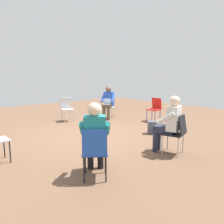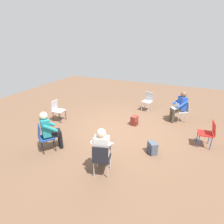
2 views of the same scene
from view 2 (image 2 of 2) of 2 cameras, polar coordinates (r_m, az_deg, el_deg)
ground_plane at (r=6.43m, az=3.69°, el=-5.92°), size 15.03×15.03×0.00m
chair_south at (r=6.05m, az=28.97°, el=-5.75°), size 0.44×0.47×0.85m
chair_northwest at (r=5.46m, az=-21.26°, el=-7.33°), size 0.58×0.58×0.85m
chair_west at (r=4.28m, az=-3.51°, el=-14.76°), size 0.52×0.49×0.85m
chair_east at (r=8.16m, az=11.62°, el=3.90°), size 0.51×0.48×0.85m
chair_north at (r=7.29m, az=-17.45°, el=0.93°), size 0.41×0.45×0.85m
chair_southeast at (r=7.45m, az=22.12°, el=0.73°), size 0.57×0.58×0.85m
person_with_laptop at (r=7.29m, az=21.21°, el=2.07°), size 0.63×0.64×1.24m
person_in_white at (r=4.29m, az=-3.10°, el=-11.33°), size 0.58×0.58×1.24m
person_in_teal at (r=5.38m, az=-19.82°, el=-5.16°), size 0.63×0.63×1.24m
backpack_near_laptop_user at (r=6.79m, az=7.29°, el=-2.92°), size 0.32×0.29×0.36m
backpack_by_empty_chair at (r=5.30m, az=13.03°, el=-11.57°), size 0.34×0.33×0.36m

